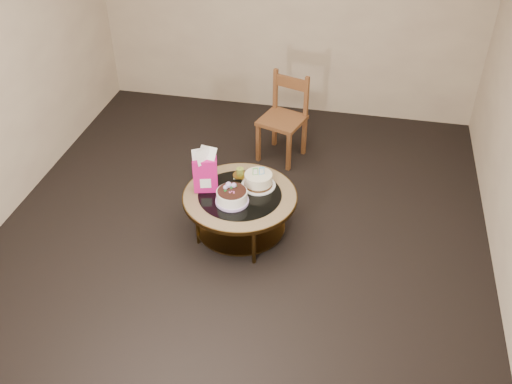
% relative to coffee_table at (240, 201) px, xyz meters
% --- Properties ---
extents(ground, '(5.00, 5.00, 0.00)m').
position_rel_coffee_table_xyz_m(ground, '(-0.00, 0.00, -0.38)').
color(ground, black).
rests_on(ground, ground).
extents(room_walls, '(4.52, 5.02, 2.61)m').
position_rel_coffee_table_xyz_m(room_walls, '(-0.00, 0.00, 1.16)').
color(room_walls, beige).
rests_on(room_walls, ground).
extents(coffee_table, '(1.02, 1.02, 0.46)m').
position_rel_coffee_table_xyz_m(coffee_table, '(0.00, 0.00, 0.00)').
color(coffee_table, '#503817').
rests_on(coffee_table, ground).
extents(decorated_cake, '(0.29, 0.29, 0.17)m').
position_rel_coffee_table_xyz_m(decorated_cake, '(-0.04, -0.12, 0.14)').
color(decorated_cake, '#B89AD9').
rests_on(decorated_cake, coffee_table).
extents(cream_cake, '(0.31, 0.31, 0.20)m').
position_rel_coffee_table_xyz_m(cream_cake, '(0.13, 0.16, 0.14)').
color(cream_cake, white).
rests_on(cream_cake, coffee_table).
extents(gift_bag, '(0.23, 0.19, 0.42)m').
position_rel_coffee_table_xyz_m(gift_bag, '(-0.31, 0.01, 0.29)').
color(gift_bag, '#C6126A').
rests_on(gift_bag, coffee_table).
extents(pillar_candle, '(0.13, 0.13, 0.10)m').
position_rel_coffee_table_xyz_m(pillar_candle, '(-0.06, 0.26, 0.11)').
color(pillar_candle, '#D3BE56').
rests_on(pillar_candle, coffee_table).
extents(dining_chair, '(0.54, 0.54, 0.93)m').
position_rel_coffee_table_xyz_m(dining_chair, '(0.16, 1.40, 0.10)').
color(dining_chair, brown).
rests_on(dining_chair, ground).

